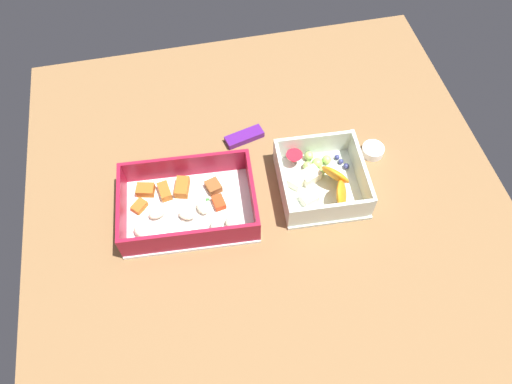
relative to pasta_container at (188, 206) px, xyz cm
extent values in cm
cube|color=brown|center=(13.30, -0.22, -2.67)|extent=(80.00, 80.00, 2.00)
cube|color=white|center=(0.19, -0.01, -1.37)|extent=(22.58, 16.03, 0.60)
cube|color=maroon|center=(-10.28, 0.75, 1.37)|extent=(1.64, 14.52, 4.88)
cube|color=maroon|center=(10.66, -0.76, 1.37)|extent=(1.64, 14.52, 4.88)
cube|color=maroon|center=(0.69, 6.93, 1.37)|extent=(20.39, 2.06, 4.88)
cube|color=maroon|center=(-0.31, -6.95, 1.37)|extent=(20.39, 2.06, 4.88)
ellipsoid|color=beige|center=(-2.88, -4.34, -0.31)|extent=(2.44, 1.94, 1.08)
ellipsoid|color=beige|center=(6.62, -4.95, -0.02)|extent=(3.28, 3.63, 1.49)
ellipsoid|color=beige|center=(-0.33, -1.54, -0.12)|extent=(3.27, 2.89, 1.35)
ellipsoid|color=beige|center=(2.31, -0.77, -0.19)|extent=(2.53, 2.97, 1.26)
ellipsoid|color=beige|center=(-4.95, -0.48, -0.08)|extent=(3.32, 2.82, 1.41)
ellipsoid|color=beige|center=(0.57, -4.88, -0.30)|extent=(2.18, 2.58, 1.10)
ellipsoid|color=beige|center=(-7.69, -3.14, -0.06)|extent=(3.40, 3.50, 1.44)
ellipsoid|color=beige|center=(4.06, -4.23, -0.17)|extent=(2.98, 3.15, 1.29)
cube|color=#AD5B1E|center=(-3.38, 3.74, -0.35)|extent=(2.25, 3.47, 1.44)
cube|color=#AD5B1E|center=(-6.48, 4.69, -0.36)|extent=(3.32, 2.78, 1.43)
cube|color=brown|center=(4.72, 3.00, -0.36)|extent=(2.86, 3.05, 1.42)
cube|color=#AD5B1E|center=(-0.41, 3.87, -0.24)|extent=(2.98, 4.00, 1.66)
cube|color=red|center=(5.08, 0.08, -0.45)|extent=(2.20, 2.77, 1.24)
cube|color=#AD5B1E|center=(-7.76, 1.84, -0.53)|extent=(2.94, 2.93, 1.08)
cube|color=#387A33|center=(-7.31, 1.35, -0.97)|extent=(0.60, 0.40, 0.20)
cube|color=#387A33|center=(3.36, 1.06, -0.97)|extent=(0.60, 0.40, 0.20)
cube|color=#387A33|center=(-1.90, -4.46, -0.97)|extent=(0.60, 0.40, 0.20)
cube|color=#387A33|center=(-7.43, -2.49, -0.97)|extent=(0.60, 0.40, 0.20)
cube|color=#387A33|center=(2.48, -5.09, -0.97)|extent=(0.60, 0.40, 0.20)
cube|color=#387A33|center=(3.28, -5.27, -0.97)|extent=(0.60, 0.40, 0.20)
cube|color=silver|center=(22.59, 0.06, -1.37)|extent=(14.83, 15.23, 0.60)
cube|color=silver|center=(15.91, 0.47, 1.26)|extent=(1.48, 14.41, 4.67)
cube|color=silver|center=(29.26, -0.35, 1.26)|extent=(1.48, 14.41, 4.67)
cube|color=silver|center=(23.01, 6.94, 1.26)|extent=(12.79, 1.38, 4.67)
cube|color=silver|center=(22.17, -6.83, 1.26)|extent=(12.79, 1.38, 4.67)
ellipsoid|color=orange|center=(24.75, 0.01, 1.63)|extent=(6.12, 6.21, 5.20)
ellipsoid|color=orange|center=(24.57, -4.12, 1.54)|extent=(4.55, 5.58, 5.02)
cube|color=#F4EACC|center=(19.80, -2.61, -0.26)|extent=(3.14, 2.68, 1.61)
cube|color=#F4EACC|center=(18.24, 1.18, -0.19)|extent=(3.61, 3.65, 1.76)
cube|color=#F4EACC|center=(21.06, 1.55, -0.10)|extent=(3.94, 3.52, 1.94)
sphere|color=#9ECC60|center=(22.99, 3.84, -0.12)|extent=(1.89, 1.89, 1.89)
sphere|color=#9ECC60|center=(24.86, 4.32, -0.26)|extent=(1.62, 1.62, 1.62)
sphere|color=#9ECC60|center=(22.04, 5.70, -0.23)|extent=(1.68, 1.68, 1.68)
sphere|color=#9ECC60|center=(23.42, 2.34, -0.35)|extent=(1.44, 1.44, 1.44)
sphere|color=#9ECC60|center=(21.25, 3.75, -0.24)|extent=(1.65, 1.65, 1.65)
cone|color=red|center=(19.27, 5.46, 0.08)|extent=(2.86, 2.86, 2.29)
sphere|color=navy|center=(26.88, 4.68, -0.60)|extent=(0.94, 0.94, 0.94)
sphere|color=navy|center=(27.85, 2.46, -0.54)|extent=(1.05, 1.05, 1.05)
sphere|color=navy|center=(27.23, 3.65, -0.59)|extent=(0.95, 0.95, 0.95)
cube|color=#51197A|center=(11.96, 12.89, -1.07)|extent=(7.38, 4.05, 1.20)
cylinder|color=white|center=(33.63, 4.97, -0.89)|extent=(3.88, 3.88, 1.55)
camera|label=1|loc=(2.72, -40.70, 66.72)|focal=33.43mm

